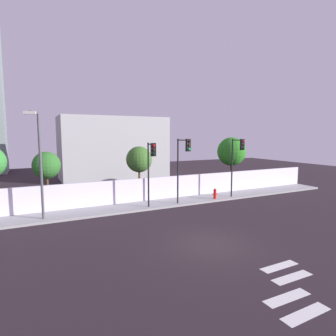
% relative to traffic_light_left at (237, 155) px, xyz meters
% --- Properties ---
extents(ground_plane, '(80.00, 80.00, 0.00)m').
position_rel_traffic_light_left_xyz_m(ground_plane, '(-7.57, -6.98, -3.70)').
color(ground_plane, '#281E24').
extents(sidewalk, '(36.00, 2.40, 0.15)m').
position_rel_traffic_light_left_xyz_m(sidewalk, '(-7.57, 1.22, -3.63)').
color(sidewalk, '#9A9A9A').
rests_on(sidewalk, ground).
extents(perimeter_wall, '(36.00, 0.18, 1.80)m').
position_rel_traffic_light_left_xyz_m(perimeter_wall, '(-7.57, 2.51, -2.65)').
color(perimeter_wall, silver).
rests_on(perimeter_wall, sidewalk).
extents(crosswalk_marking, '(3.55, 3.03, 0.01)m').
position_rel_traffic_light_left_xyz_m(crosswalk_marking, '(-7.29, -11.51, -3.70)').
color(crosswalk_marking, silver).
rests_on(crosswalk_marking, ground).
extents(traffic_light_left, '(0.36, 1.32, 4.89)m').
position_rel_traffic_light_left_xyz_m(traffic_light_left, '(0.00, 0.00, 0.00)').
color(traffic_light_left, black).
rests_on(traffic_light_left, sidewalk).
extents(traffic_light_center, '(0.42, 1.48, 4.93)m').
position_rel_traffic_light_left_xyz_m(traffic_light_center, '(-5.16, -0.08, 0.03)').
color(traffic_light_center, black).
rests_on(traffic_light_center, sidewalk).
extents(traffic_light_right, '(0.36, 1.40, 4.66)m').
position_rel_traffic_light_left_xyz_m(traffic_light_right, '(-7.72, -0.06, -0.15)').
color(traffic_light_right, black).
rests_on(traffic_light_right, sidewalk).
extents(street_lamp_curbside, '(0.86, 2.21, 6.52)m').
position_rel_traffic_light_left_xyz_m(street_lamp_curbside, '(-14.77, 0.46, 0.35)').
color(street_lamp_curbside, '#4C4C51').
rests_on(street_lamp_curbside, sidewalk).
extents(fire_hydrant, '(0.44, 0.26, 0.84)m').
position_rel_traffic_light_left_xyz_m(fire_hydrant, '(-1.80, 0.52, -3.11)').
color(fire_hydrant, red).
rests_on(fire_hydrant, sidewalk).
extents(roadside_tree_midleft, '(1.98, 1.98, 4.16)m').
position_rel_traffic_light_left_xyz_m(roadside_tree_midleft, '(-14.21, 4.00, -0.55)').
color(roadside_tree_midleft, brown).
rests_on(roadside_tree_midleft, ground).
extents(roadside_tree_midright, '(2.18, 2.18, 4.42)m').
position_rel_traffic_light_left_xyz_m(roadside_tree_midright, '(-7.07, 4.00, -0.39)').
color(roadside_tree_midright, brown).
rests_on(roadside_tree_midright, ground).
extents(roadside_tree_rightmost, '(2.81, 2.81, 5.14)m').
position_rel_traffic_light_left_xyz_m(roadside_tree_rightmost, '(2.66, 4.00, 0.02)').
color(roadside_tree_rightmost, brown).
rests_on(roadside_tree_rightmost, ground).
extents(low_building_distant, '(12.80, 6.00, 7.57)m').
position_rel_traffic_light_left_xyz_m(low_building_distant, '(-5.76, 16.51, 0.08)').
color(low_building_distant, '#ACACAC').
rests_on(low_building_distant, ground).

